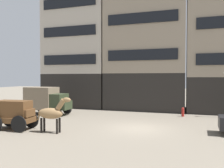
{
  "coord_description": "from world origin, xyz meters",
  "views": [
    {
      "loc": [
        3.05,
        -15.47,
        3.56
      ],
      "look_at": [
        -2.52,
        2.02,
        3.02
      ],
      "focal_mm": 36.21,
      "sensor_mm": 36.0,
      "label": 1
    }
  ],
  "objects_px": {
    "draft_horse": "(52,113)",
    "fire_hydrant_curbside": "(183,112)",
    "delivery_truck_near": "(47,100)",
    "cargo_wagon": "(14,113)"
  },
  "relations": [
    {
      "from": "delivery_truck_near",
      "to": "fire_hydrant_curbside",
      "type": "distance_m",
      "value": 12.8
    },
    {
      "from": "cargo_wagon",
      "to": "fire_hydrant_curbside",
      "type": "bearing_deg",
      "value": 39.1
    },
    {
      "from": "draft_horse",
      "to": "fire_hydrant_curbside",
      "type": "xyz_separation_m",
      "value": [
        7.99,
        8.89,
        -0.84
      ]
    },
    {
      "from": "cargo_wagon",
      "to": "fire_hydrant_curbside",
      "type": "xyz_separation_m",
      "value": [
        10.94,
        8.9,
        -0.72
      ]
    },
    {
      "from": "cargo_wagon",
      "to": "fire_hydrant_curbside",
      "type": "height_order",
      "value": "cargo_wagon"
    },
    {
      "from": "draft_horse",
      "to": "fire_hydrant_curbside",
      "type": "bearing_deg",
      "value": 48.04
    },
    {
      "from": "cargo_wagon",
      "to": "draft_horse",
      "type": "relative_size",
      "value": 1.28
    },
    {
      "from": "draft_horse",
      "to": "delivery_truck_near",
      "type": "xyz_separation_m",
      "value": [
        -4.46,
        6.09,
        0.15
      ]
    },
    {
      "from": "delivery_truck_near",
      "to": "draft_horse",
      "type": "bearing_deg",
      "value": -53.82
    },
    {
      "from": "cargo_wagon",
      "to": "draft_horse",
      "type": "distance_m",
      "value": 2.95
    }
  ]
}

